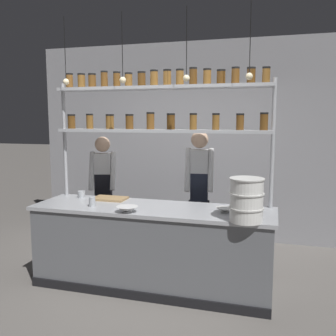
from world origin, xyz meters
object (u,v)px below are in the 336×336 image
(spice_shelf_unit, at_px, (160,111))
(chef_center, at_px, (199,187))
(chef_left, at_px, (103,187))
(serving_cup_by_board, at_px, (92,202))
(prep_bowl_center_front, at_px, (224,210))
(cutting_board, at_px, (110,198))
(serving_cup_front, at_px, (81,194))
(container_stack, at_px, (246,200))
(prep_bowl_near_left, at_px, (127,209))

(spice_shelf_unit, height_order, chef_center, spice_shelf_unit)
(chef_left, bearing_deg, serving_cup_by_board, -87.10)
(prep_bowl_center_front, bearing_deg, chef_center, 117.31)
(chef_left, height_order, prep_bowl_center_front, chef_left)
(cutting_board, distance_m, serving_cup_front, 0.39)
(chef_left, xyz_separation_m, cutting_board, (0.37, -0.59, -0.01))
(container_stack, relative_size, prep_bowl_center_front, 2.26)
(chef_left, relative_size, serving_cup_by_board, 15.15)
(container_stack, distance_m, serving_cup_by_board, 1.70)
(container_stack, height_order, cutting_board, container_stack)
(container_stack, bearing_deg, chef_center, 120.80)
(prep_bowl_center_front, bearing_deg, spice_shelf_unit, 156.69)
(cutting_board, xyz_separation_m, serving_cup_by_board, (-0.03, -0.39, 0.04))
(container_stack, distance_m, serving_cup_front, 2.12)
(prep_bowl_center_front, bearing_deg, serving_cup_front, 172.11)
(chef_center, bearing_deg, cutting_board, -156.49)
(prep_bowl_near_left, bearing_deg, prep_bowl_center_front, 15.85)
(chef_center, height_order, serving_cup_front, chef_center)
(prep_bowl_center_front, xyz_separation_m, serving_cup_front, (-1.80, 0.25, 0.02))
(prep_bowl_near_left, relative_size, serving_cup_front, 2.55)
(cutting_board, bearing_deg, prep_bowl_near_left, -49.97)
(prep_bowl_center_front, height_order, serving_cup_by_board, serving_cup_by_board)
(serving_cup_front, xyz_separation_m, serving_cup_by_board, (0.35, -0.39, 0.01))
(chef_center, relative_size, prep_bowl_near_left, 7.59)
(chef_left, xyz_separation_m, chef_center, (1.35, 0.01, 0.06))
(container_stack, bearing_deg, chef_left, 150.85)
(serving_cup_by_board, bearing_deg, container_stack, -4.99)
(serving_cup_front, bearing_deg, chef_left, 88.74)
(serving_cup_front, relative_size, serving_cup_by_board, 0.83)
(container_stack, bearing_deg, cutting_board, 162.06)
(spice_shelf_unit, height_order, serving_cup_by_board, spice_shelf_unit)
(chef_left, height_order, serving_cup_by_board, chef_left)
(prep_bowl_near_left, height_order, serving_cup_by_board, serving_cup_by_board)
(spice_shelf_unit, distance_m, cutting_board, 1.21)
(prep_bowl_center_front, bearing_deg, serving_cup_by_board, -174.30)
(spice_shelf_unit, bearing_deg, cutting_board, -170.27)
(spice_shelf_unit, xyz_separation_m, serving_cup_by_board, (-0.64, -0.49, -1.00))
(chef_center, height_order, container_stack, chef_center)
(prep_bowl_near_left, bearing_deg, serving_cup_front, 147.36)
(cutting_board, distance_m, serving_cup_by_board, 0.39)
(cutting_board, xyz_separation_m, serving_cup_front, (-0.38, 0.00, 0.03))
(chef_center, distance_m, prep_bowl_center_front, 0.96)
(chef_center, distance_m, serving_cup_by_board, 1.42)
(container_stack, xyz_separation_m, serving_cup_front, (-2.04, 0.54, -0.17))
(chef_left, distance_m, cutting_board, 0.70)
(chef_center, relative_size, cutting_board, 4.34)
(spice_shelf_unit, relative_size, prep_bowl_near_left, 11.22)
(chef_left, xyz_separation_m, serving_cup_front, (-0.01, -0.59, 0.02))
(chef_left, bearing_deg, serving_cup_front, -107.35)
(spice_shelf_unit, xyz_separation_m, serving_cup_front, (-0.99, -0.10, -1.02))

